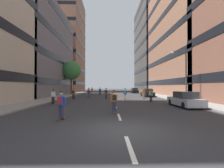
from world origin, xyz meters
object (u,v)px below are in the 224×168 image
object	(u,v)px
parked_car_far	(134,91)
skater_7	(106,93)
skater_4	(53,96)
parked_car_near	(147,93)
parked_car_mid	(185,100)
skater_0	(151,94)
skater_2	(61,103)
skater_1	(73,93)
skater_3	(125,93)
skater_5	(89,92)
skater_9	(100,91)
street_tree_near	(71,70)
streetlamp_right	(183,70)
skater_8	(144,93)
skater_6	(92,90)
skater_10	(114,100)

from	to	relation	value
parked_car_far	skater_7	bearing A→B (deg)	-111.13
skater_4	parked_car_far	bearing A→B (deg)	63.37
parked_car_near	parked_car_mid	world-z (taller)	same
parked_car_mid	parked_car_far	size ratio (longest dim) A/B	1.00
skater_0	skater_2	bearing A→B (deg)	-131.54
skater_1	skater_4	bearing A→B (deg)	-98.81
parked_car_near	skater_3	world-z (taller)	skater_3
skater_0	skater_5	distance (m)	11.32
skater_0	skater_4	bearing A→B (deg)	-170.16
parked_car_mid	skater_9	world-z (taller)	skater_9
skater_1	skater_2	distance (m)	13.27
parked_car_mid	skater_3	xyz separation A→B (m)	(-5.10, 7.86, 0.32)
street_tree_near	skater_7	bearing A→B (deg)	-56.16
streetlamp_right	skater_8	world-z (taller)	streetlamp_right
skater_0	skater_4	world-z (taller)	same
skater_7	skater_9	xyz separation A→B (m)	(-1.66, 12.32, -0.03)
skater_8	skater_5	bearing A→B (deg)	169.49
street_tree_near	streetlamp_right	size ratio (longest dim) A/B	1.22
skater_5	skater_9	world-z (taller)	same
streetlamp_right	skater_7	size ratio (longest dim) A/B	3.65
skater_9	parked_car_far	bearing A→B (deg)	40.68
parked_car_mid	skater_0	bearing A→B (deg)	120.29
skater_2	parked_car_mid	bearing A→B (deg)	27.32
skater_4	skater_6	size ratio (longest dim) A/B	1.00
parked_car_far	skater_6	world-z (taller)	skater_6
parked_car_far	skater_3	distance (m)	21.92
skater_0	skater_8	distance (m)	5.55
streetlamp_right	skater_2	xyz separation A→B (m)	(-12.58, -9.77, -3.12)
streetlamp_right	skater_7	distance (m)	11.32
skater_8	skater_10	bearing A→B (deg)	-112.52
skater_6	skater_10	xyz separation A→B (m)	(4.69, -27.52, 0.03)
skater_1	skater_3	xyz separation A→B (m)	(7.68, 0.23, 0.00)
streetlamp_right	skater_5	size ratio (longest dim) A/B	3.65
skater_2	street_tree_near	bearing A→B (deg)	102.54
parked_car_mid	skater_5	world-z (taller)	skater_5
skater_5	skater_1	bearing A→B (deg)	-117.47
parked_car_mid	streetlamp_right	size ratio (longest dim) A/B	0.68
skater_0	skater_1	distance (m)	11.17
parked_car_near	skater_10	xyz separation A→B (m)	(-7.16, -17.67, 0.32)
parked_car_near	parked_car_mid	size ratio (longest dim) A/B	1.00
streetlamp_right	skater_10	distance (m)	12.35
skater_1	skater_9	world-z (taller)	same
skater_5	skater_10	world-z (taller)	same
streetlamp_right	skater_4	xyz separation A→B (m)	(-15.73, -2.44, -3.15)
parked_car_far	skater_8	bearing A→B (deg)	-95.50
skater_2	skater_3	bearing A→B (deg)	67.84
skater_0	skater_9	size ratio (longest dim) A/B	1.00
parked_car_near	skater_5	size ratio (longest dim) A/B	2.47
streetlamp_right	skater_8	xyz separation A→B (m)	(-3.96, 5.08, -3.15)
parked_car_near	parked_car_mid	bearing A→B (deg)	-90.00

